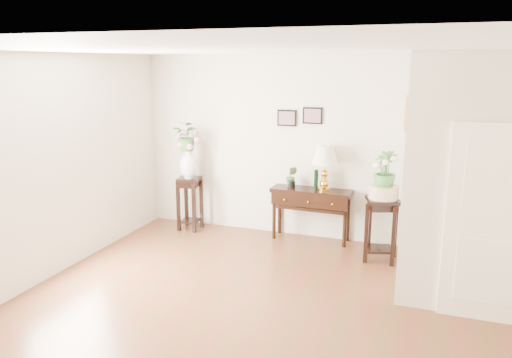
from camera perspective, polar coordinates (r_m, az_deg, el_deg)
The scene contains 20 objects.
floor at distance 5.52m, azimuth 1.80°, elevation -15.83°, with size 6.00×5.50×0.02m, color brown.
ceiling at distance 4.83m, azimuth 2.04°, elevation 14.66°, with size 6.00×5.50×0.02m, color white.
wall_back at distance 7.60m, azimuth 8.26°, elevation 3.38°, with size 6.00×0.02×2.80m, color beige.
wall_front at distance 2.68m, azimuth -17.08°, elevation -15.81°, with size 6.00×0.02×2.80m, color beige.
wall_left at distance 6.53m, azimuth -24.02°, elevation 0.77°, with size 0.02×5.50×2.80m, color beige.
partition at distance 6.53m, azimuth 24.81°, elevation 0.69°, with size 1.80×1.95×2.80m, color beige.
door at distance 5.65m, azimuth 25.29°, elevation -4.84°, with size 0.90×0.05×2.10m, color white.
art_print_left at distance 7.67m, azimuth 3.55°, elevation 6.97°, with size 0.30×0.02×0.25m, color black.
art_print_right at distance 7.57m, azimuth 6.48°, elevation 7.21°, with size 0.30×0.02×0.25m, color black.
wall_ornament at distance 6.54m, azimuth 17.01°, elevation 7.12°, with size 0.51×0.51×0.07m, color #BA7845.
console_table at distance 7.70m, azimuth 6.29°, elevation -4.06°, with size 1.21×0.40×0.81m, color black.
table_lamp at distance 7.47m, azimuth 7.86°, elevation 1.33°, with size 0.39×0.39×0.68m, color gold.
green_vase at distance 7.54m, azimuth 6.88°, elevation 0.06°, with size 0.06×0.06×0.31m, color black.
potted_plant at distance 7.63m, azimuth 4.08°, elevation 0.18°, with size 0.17×0.14×0.31m, color #3D7235.
plant_stand_a at distance 8.20m, azimuth -7.56°, elevation -2.80°, with size 0.34×0.34×0.87m, color black.
porcelain_vase at distance 8.05m, azimuth -7.70°, elevation 1.72°, with size 0.28×0.28×0.49m, color white, non-canonical shape.
lily_arrangement at distance 7.98m, azimuth -7.79°, elevation 4.66°, with size 0.44×0.38×0.49m, color #3D7235.
plant_stand_b at distance 7.09m, azimuth 14.13°, elevation -5.59°, with size 0.42×0.42×0.88m, color black.
ceramic_bowl at distance 6.95m, azimuth 14.36°, elevation -1.51°, with size 0.40×0.40×0.18m, color beige.
narcissus at distance 6.88m, azimuth 14.51°, elevation 0.94°, with size 0.29×0.29×0.53m, color #3D7235.
Camera 1 is at (1.46, -4.60, 2.67)m, focal length 35.00 mm.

